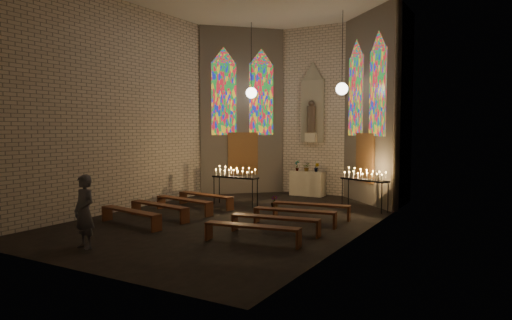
{
  "coord_description": "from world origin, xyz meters",
  "views": [
    {
      "loc": [
        7.5,
        -11.82,
        2.78
      ],
      "look_at": [
        0.18,
        0.87,
        1.76
      ],
      "focal_mm": 32.0,
      "sensor_mm": 36.0,
      "label": 1
    }
  ],
  "objects_px": {
    "votive_stand_left": "(235,174)",
    "votive_stand_right": "(365,177)",
    "aisle_flower_pot": "(274,202)",
    "altar": "(308,183)",
    "visitor": "(84,212)"
  },
  "relations": [
    {
      "from": "altar",
      "to": "votive_stand_right",
      "type": "relative_size",
      "value": 0.77
    },
    {
      "from": "altar",
      "to": "aisle_flower_pot",
      "type": "distance_m",
      "value": 3.29
    },
    {
      "from": "aisle_flower_pot",
      "to": "votive_stand_right",
      "type": "xyz_separation_m",
      "value": [
        2.84,
        1.2,
        0.91
      ]
    },
    {
      "from": "votive_stand_left",
      "to": "votive_stand_right",
      "type": "height_order",
      "value": "votive_stand_right"
    },
    {
      "from": "votive_stand_left",
      "to": "votive_stand_right",
      "type": "relative_size",
      "value": 0.98
    },
    {
      "from": "votive_stand_right",
      "to": "visitor",
      "type": "relative_size",
      "value": 1.06
    },
    {
      "from": "altar",
      "to": "votive_stand_right",
      "type": "bearing_deg",
      "value": -34.66
    },
    {
      "from": "altar",
      "to": "votive_stand_right",
      "type": "distance_m",
      "value": 3.7
    },
    {
      "from": "altar",
      "to": "votive_stand_left",
      "type": "relative_size",
      "value": 0.79
    },
    {
      "from": "votive_stand_left",
      "to": "votive_stand_right",
      "type": "xyz_separation_m",
      "value": [
        4.29,
        1.44,
        0.01
      ]
    },
    {
      "from": "votive_stand_left",
      "to": "visitor",
      "type": "relative_size",
      "value": 1.04
    },
    {
      "from": "aisle_flower_pot",
      "to": "visitor",
      "type": "relative_size",
      "value": 0.24
    },
    {
      "from": "altar",
      "to": "aisle_flower_pot",
      "type": "xyz_separation_m",
      "value": [
        0.16,
        -3.27,
        -0.29
      ]
    },
    {
      "from": "altar",
      "to": "aisle_flower_pot",
      "type": "bearing_deg",
      "value": -87.21
    },
    {
      "from": "aisle_flower_pot",
      "to": "votive_stand_right",
      "type": "bearing_deg",
      "value": 22.83
    }
  ]
}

